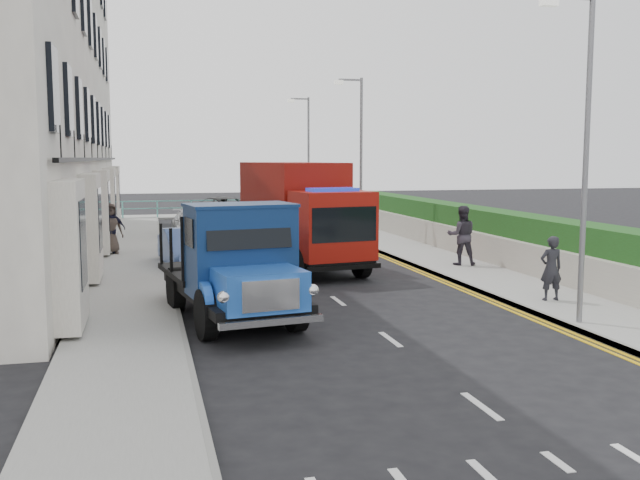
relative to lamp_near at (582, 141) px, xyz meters
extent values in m
plane|color=black|center=(-4.18, 2.00, -4.00)|extent=(120.00, 120.00, 0.00)
cube|color=gray|center=(-9.38, 11.00, -3.94)|extent=(2.40, 38.00, 0.12)
cube|color=gray|center=(1.12, 11.00, -3.94)|extent=(2.60, 38.00, 0.12)
cube|color=gray|center=(-4.18, 31.00, -3.94)|extent=(30.00, 2.50, 0.12)
plane|color=slate|center=(-4.18, 62.00, -4.00)|extent=(120.00, 120.00, 0.00)
cube|color=white|center=(-13.68, 15.00, 3.00)|extent=(6.00, 30.00, 14.00)
cube|color=black|center=(-10.53, 15.00, -0.40)|extent=(0.12, 28.00, 0.10)
cube|color=#B2AD9E|center=(2.42, 11.00, -3.45)|extent=(0.30, 28.00, 1.00)
cube|color=#1E4415|center=(3.12, 11.00, -3.05)|extent=(1.20, 28.00, 1.70)
cube|color=#59B2A5|center=(-4.18, 30.20, -2.92)|extent=(13.00, 0.08, 0.06)
cube|color=#59B2A5|center=(-4.18, 30.20, -3.35)|extent=(13.00, 0.06, 0.05)
cylinder|color=slate|center=(0.12, 0.00, -0.50)|extent=(0.12, 0.12, 7.00)
cube|color=beige|center=(-0.88, 0.00, 2.78)|extent=(0.35, 0.18, 0.18)
cylinder|color=slate|center=(0.12, 16.00, -0.50)|extent=(0.12, 0.12, 7.00)
cube|color=slate|center=(-0.38, 16.00, 2.90)|extent=(1.00, 0.08, 0.08)
cube|color=beige|center=(-0.88, 16.00, 2.78)|extent=(0.35, 0.18, 0.18)
cylinder|color=slate|center=(0.12, 26.00, -0.50)|extent=(0.12, 0.12, 7.00)
cube|color=slate|center=(-0.38, 26.00, 2.90)|extent=(1.00, 0.08, 0.08)
cube|color=beige|center=(-0.88, 26.00, 2.78)|extent=(0.35, 0.18, 0.18)
cylinder|color=black|center=(-7.79, 0.84, -3.48)|extent=(0.44, 1.07, 1.04)
cylinder|color=black|center=(-5.90, 1.13, -3.48)|extent=(0.44, 1.07, 1.04)
cylinder|color=black|center=(-8.25, 3.85, -3.48)|extent=(0.44, 1.07, 1.04)
cylinder|color=black|center=(-6.36, 4.14, -3.48)|extent=(0.44, 1.07, 1.04)
cube|color=black|center=(-7.07, 2.49, -3.32)|extent=(2.83, 5.47, 0.20)
cube|color=blue|center=(-6.77, 0.50, -2.93)|extent=(1.88, 1.65, 0.78)
cube|color=silver|center=(-6.66, -0.22, -2.93)|extent=(1.14, 0.26, 0.60)
cube|color=navy|center=(-6.96, 1.74, -2.31)|extent=(2.35, 1.62, 1.90)
cube|color=black|center=(-7.27, 3.78, -3.07)|extent=(2.72, 3.35, 0.13)
cylinder|color=black|center=(-4.46, 6.96, -3.49)|extent=(0.44, 1.04, 1.01)
cylinder|color=black|center=(-2.55, 7.25, -3.49)|extent=(0.44, 1.04, 1.01)
cylinder|color=black|center=(-4.89, 9.77, -3.49)|extent=(0.44, 1.04, 1.01)
cylinder|color=black|center=(-2.99, 10.06, -3.49)|extent=(0.44, 1.04, 1.01)
cylinder|color=black|center=(-5.20, 11.76, -3.49)|extent=(0.44, 1.04, 1.01)
cylinder|color=black|center=(-3.29, 12.06, -3.49)|extent=(0.44, 1.04, 1.01)
cube|color=black|center=(-3.87, 9.46, -3.31)|extent=(3.06, 6.67, 0.23)
cube|color=maroon|center=(-3.51, 7.10, -2.35)|extent=(2.44, 2.06, 2.02)
cube|color=black|center=(-3.38, 6.27, -2.25)|extent=(2.01, 0.38, 1.01)
cube|color=maroon|center=(-4.02, 10.46, -1.89)|extent=(2.99, 5.06, 2.75)
imported|color=black|center=(-6.78, 3.00, -3.32)|extent=(1.63, 3.98, 1.35)
imported|color=#5471B5|center=(-7.62, 10.59, -3.35)|extent=(1.81, 4.07, 1.30)
imported|color=silver|center=(-6.78, 20.00, -3.38)|extent=(1.89, 4.31, 1.23)
imported|color=black|center=(-4.87, 27.13, -3.26)|extent=(4.31, 5.82, 1.47)
imported|color=#A8A7AC|center=(-0.68, 23.41, -3.29)|extent=(2.72, 4.47, 1.42)
imported|color=#222227|center=(0.82, 2.27, -3.07)|extent=(0.60, 0.40, 1.61)
imported|color=#322D37|center=(1.21, 8.25, -2.89)|extent=(1.12, 0.98, 1.97)
imported|color=#1B1C31|center=(-10.18, 13.91, -2.96)|extent=(1.11, 0.53, 1.84)
imported|color=#41372F|center=(-10.18, 13.90, -2.94)|extent=(1.07, 0.88, 1.88)
camera|label=1|loc=(-8.93, -13.28, -0.35)|focal=40.00mm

